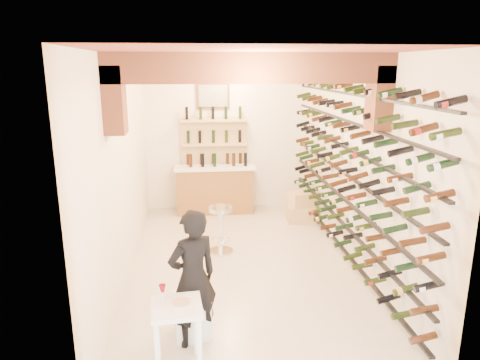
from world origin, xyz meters
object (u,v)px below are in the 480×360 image
(wine_rack, at_px, (341,167))
(crate_lower, at_px, (301,213))
(chrome_barstool, at_px, (221,226))
(white_stool, at_px, (192,315))
(tasting_table, at_px, (177,317))
(person, at_px, (193,278))
(back_counter, at_px, (215,188))

(wine_rack, relative_size, crate_lower, 10.24)
(chrome_barstool, bearing_deg, wine_rack, -14.89)
(white_stool, relative_size, chrome_barstool, 0.62)
(tasting_table, distance_m, white_stool, 0.69)
(white_stool, height_order, chrome_barstool, chrome_barstool)
(tasting_table, relative_size, white_stool, 1.77)
(wine_rack, xyz_separation_m, crate_lower, (-0.13, 1.85, -1.38))
(crate_lower, bearing_deg, person, -119.40)
(wine_rack, distance_m, white_stool, 3.22)
(tasting_table, bearing_deg, chrome_barstool, 73.50)
(tasting_table, xyz_separation_m, chrome_barstool, (0.61, 2.90, -0.13))
(white_stool, bearing_deg, chrome_barstool, 78.61)
(chrome_barstool, bearing_deg, crate_lower, 38.53)
(back_counter, distance_m, white_stool, 4.51)
(back_counter, distance_m, tasting_table, 5.10)
(person, xyz_separation_m, crate_lower, (2.15, 3.82, -0.62))
(tasting_table, height_order, person, person)
(tasting_table, bearing_deg, wine_rack, 39.95)
(wine_rack, distance_m, back_counter, 3.38)
(tasting_table, relative_size, crate_lower, 1.59)
(back_counter, xyz_separation_m, white_stool, (-0.47, -4.48, -0.28))
(tasting_table, height_order, white_stool, tasting_table)
(white_stool, bearing_deg, back_counter, 83.97)
(back_counter, bearing_deg, tasting_table, -96.93)
(back_counter, height_order, person, person)
(white_stool, distance_m, crate_lower, 4.27)
(tasting_table, relative_size, person, 0.56)
(tasting_table, xyz_separation_m, person, (0.16, 0.44, 0.19))
(wine_rack, relative_size, tasting_table, 6.46)
(crate_lower, bearing_deg, tasting_table, -118.54)
(back_counter, bearing_deg, chrome_barstool, -90.15)
(chrome_barstool, height_order, crate_lower, chrome_barstool)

